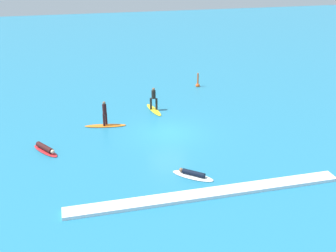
{
  "coord_description": "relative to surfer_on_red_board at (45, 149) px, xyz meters",
  "views": [
    {
      "loc": [
        -6.6,
        -25.76,
        11.77
      ],
      "look_at": [
        0.0,
        0.0,
        0.5
      ],
      "focal_mm": 44.81,
      "sensor_mm": 36.0,
      "label": 1
    }
  ],
  "objects": [
    {
      "name": "marker_buoy",
      "position": [
        13.48,
        10.48,
        0.08
      ],
      "size": [
        0.39,
        0.39,
        1.37
      ],
      "color": "#E55119",
      "rests_on": "ground_plane"
    },
    {
      "name": "surfer_on_yellow_board",
      "position": [
        8.19,
        5.43,
        0.33
      ],
      "size": [
        0.93,
        2.88,
        1.86
      ],
      "rotation": [
        0.0,
        0.0,
        4.85
      ],
      "color": "yellow",
      "rests_on": "ground_plane"
    },
    {
      "name": "surfer_on_red_board",
      "position": [
        0.0,
        0.0,
        0.0
      ],
      "size": [
        1.84,
        2.42,
        0.44
      ],
      "rotation": [
        0.0,
        0.0,
        5.28
      ],
      "color": "red",
      "rests_on": "ground_plane"
    },
    {
      "name": "ground_plane",
      "position": [
        8.2,
        0.94,
        -0.17
      ],
      "size": [
        120.0,
        120.0,
        0.0
      ],
      "primitive_type": "plane",
      "color": "teal",
      "rests_on": "ground"
    },
    {
      "name": "wave_crest",
      "position": [
        8.2,
        -7.32,
        -0.08
      ],
      "size": [
        14.71,
        0.9,
        0.18
      ],
      "primitive_type": "cube",
      "color": "white",
      "rests_on": "ground_plane"
    },
    {
      "name": "surfer_on_orange_board",
      "position": [
        4.12,
        3.17,
        0.3
      ],
      "size": [
        3.0,
        1.11,
        1.89
      ],
      "rotation": [
        0.0,
        0.0,
        2.97
      ],
      "color": "orange",
      "rests_on": "ground_plane"
    },
    {
      "name": "surfer_on_white_board",
      "position": [
        8.02,
        -5.29,
        -0.05
      ],
      "size": [
        2.36,
        2.19,
        0.36
      ],
      "rotation": [
        0.0,
        0.0,
        2.43
      ],
      "color": "white",
      "rests_on": "ground_plane"
    }
  ]
}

